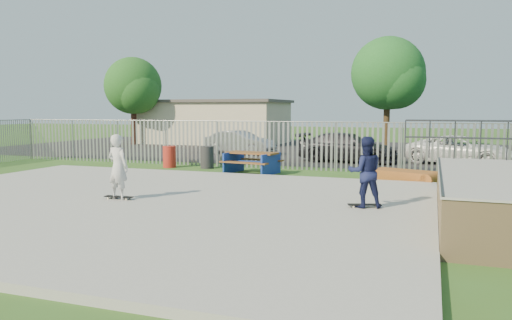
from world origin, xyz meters
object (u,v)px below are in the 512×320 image
(trash_bin_red, at_px, (169,157))
(skater_navy, at_px, (365,172))
(trash_bin_grey, at_px, (207,157))
(car_dark, at_px, (348,148))
(car_white, at_px, (461,150))
(car_silver, at_px, (240,142))
(tree_left, at_px, (133,86))
(funbox, at_px, (403,176))
(skater_white, at_px, (118,167))
(picnic_table, at_px, (252,163))
(tree_mid, at_px, (388,74))

(trash_bin_red, bearing_deg, skater_navy, -36.78)
(trash_bin_grey, relative_size, car_dark, 0.20)
(car_dark, xyz_separation_m, car_white, (5.00, 0.66, -0.04))
(car_silver, bearing_deg, car_white, -89.07)
(car_dark, xyz_separation_m, tree_left, (-16.29, 6.90, 3.44))
(trash_bin_grey, bearing_deg, tree_left, 134.30)
(funbox, bearing_deg, skater_white, -113.49)
(tree_left, distance_m, skater_navy, 26.37)
(picnic_table, relative_size, funbox, 1.00)
(trash_bin_red, xyz_separation_m, trash_bin_grey, (1.67, 0.26, 0.01))
(picnic_table, distance_m, funbox, 5.75)
(tree_left, relative_size, skater_white, 3.59)
(picnic_table, distance_m, skater_white, 7.35)
(trash_bin_red, height_order, car_dark, car_dark)
(car_dark, distance_m, skater_navy, 11.78)
(trash_bin_red, relative_size, skater_white, 0.54)
(car_silver, height_order, skater_white, skater_white)
(funbox, height_order, car_dark, car_dark)
(car_silver, distance_m, car_dark, 6.71)
(car_dark, bearing_deg, funbox, -148.07)
(funbox, distance_m, tree_left, 23.30)
(picnic_table, height_order, skater_white, skater_white)
(tree_mid, bearing_deg, car_silver, -137.85)
(trash_bin_red, bearing_deg, picnic_table, -10.03)
(car_dark, height_order, car_white, car_dark)
(tree_left, height_order, skater_navy, tree_left)
(funbox, bearing_deg, trash_bin_grey, -168.10)
(picnic_table, bearing_deg, skater_navy, -41.11)
(tree_left, relative_size, tree_mid, 0.88)
(car_white, xyz_separation_m, skater_white, (-8.98, -13.27, 0.34))
(trash_bin_red, height_order, skater_white, skater_white)
(car_dark, xyz_separation_m, skater_navy, (2.29, -11.55, 0.30))
(picnic_table, relative_size, car_dark, 0.47)
(car_silver, relative_size, skater_white, 2.32)
(car_silver, xyz_separation_m, tree_mid, (7.35, 6.65, 4.06))
(tree_mid, bearing_deg, skater_navy, -86.39)
(funbox, distance_m, skater_white, 9.72)
(funbox, xyz_separation_m, tree_mid, (-1.86, 14.58, 4.53))
(car_white, xyz_separation_m, tree_mid, (-4.00, 8.16, 4.07))
(tree_mid, bearing_deg, picnic_table, -105.27)
(car_white, xyz_separation_m, tree_left, (-21.29, 6.25, 3.48))
(funbox, height_order, trash_bin_grey, trash_bin_grey)
(picnic_table, relative_size, tree_mid, 0.32)
(trash_bin_red, distance_m, car_white, 13.07)
(picnic_table, height_order, car_silver, car_silver)
(funbox, bearing_deg, skater_navy, -74.19)
(tree_left, height_order, skater_white, tree_left)
(funbox, height_order, car_silver, car_silver)
(funbox, height_order, trash_bin_red, trash_bin_red)
(trash_bin_red, height_order, tree_left, tree_left)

